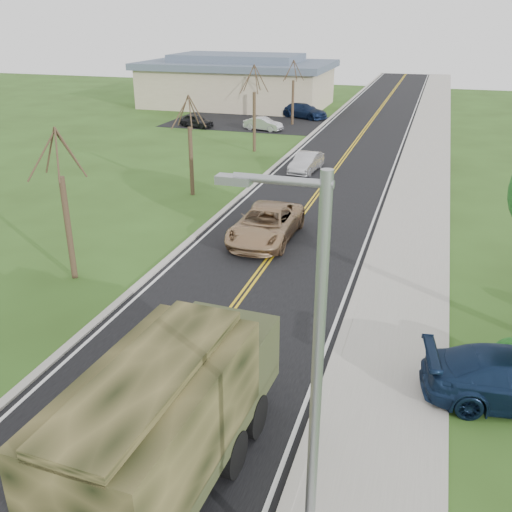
% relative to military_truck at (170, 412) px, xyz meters
% --- Properties ---
extents(ground, '(160.00, 160.00, 0.00)m').
position_rel_military_truck_xyz_m(ground, '(-1.59, -1.10, -2.05)').
color(ground, '#2B4517').
rests_on(ground, ground).
extents(road, '(8.00, 120.00, 0.01)m').
position_rel_military_truck_xyz_m(road, '(-1.59, 38.90, -2.05)').
color(road, black).
rests_on(road, ground).
extents(curb_right, '(0.30, 120.00, 0.12)m').
position_rel_military_truck_xyz_m(curb_right, '(2.56, 38.90, -1.99)').
color(curb_right, '#9E998E').
rests_on(curb_right, ground).
extents(sidewalk_right, '(3.20, 120.00, 0.10)m').
position_rel_military_truck_xyz_m(sidewalk_right, '(4.31, 38.90, -2.00)').
color(sidewalk_right, '#9E998E').
rests_on(sidewalk_right, ground).
extents(curb_left, '(0.30, 120.00, 0.10)m').
position_rel_military_truck_xyz_m(curb_left, '(-5.74, 38.90, -2.00)').
color(curb_left, '#9E998E').
rests_on(curb_left, ground).
extents(street_light, '(1.65, 0.22, 8.00)m').
position_rel_military_truck_xyz_m(street_light, '(3.31, -1.60, 2.38)').
color(street_light, gray).
rests_on(street_light, ground).
extents(bare_tree_a, '(1.93, 2.26, 6.08)m').
position_rel_military_truck_xyz_m(bare_tree_a, '(-8.59, 8.90, 0.57)').
color(bare_tree_a, '#38281C').
rests_on(bare_tree_a, ground).
extents(bare_tree_b, '(1.83, 2.14, 5.73)m').
position_rel_military_truck_xyz_m(bare_tree_b, '(-8.59, 20.90, 0.42)').
color(bare_tree_b, '#38281C').
rests_on(bare_tree_b, ground).
extents(bare_tree_c, '(2.04, 2.39, 6.42)m').
position_rel_military_truck_xyz_m(bare_tree_c, '(-8.59, 32.90, 0.72)').
color(bare_tree_c, '#38281C').
rests_on(bare_tree_c, ground).
extents(bare_tree_d, '(1.88, 2.20, 5.91)m').
position_rel_military_truck_xyz_m(bare_tree_d, '(-8.59, 44.90, 0.50)').
color(bare_tree_d, '#38281C').
rests_on(bare_tree_d, ground).
extents(commercial_building, '(25.50, 21.50, 5.65)m').
position_rel_military_truck_xyz_m(commercial_building, '(-17.57, 54.87, 0.63)').
color(commercial_building, tan).
rests_on(commercial_building, ground).
extents(military_truck, '(2.85, 7.30, 3.58)m').
position_rel_military_truck_xyz_m(military_truck, '(0.00, 0.00, 0.00)').
color(military_truck, black).
rests_on(military_truck, ground).
extents(suv_champagne, '(2.64, 5.66, 1.57)m').
position_rel_military_truck_xyz_m(suv_champagne, '(-2.39, 15.24, -1.27)').
color(suv_champagne, '#A4815D').
rests_on(suv_champagne, ground).
extents(sedan_silver, '(1.74, 4.03, 1.29)m').
position_rel_military_truck_xyz_m(sedan_silver, '(-3.37, 28.00, -1.41)').
color(sedan_silver, '#ABABB0').
rests_on(sedan_silver, ground).
extents(lot_car_dark, '(3.76, 2.44, 1.19)m').
position_rel_military_truck_xyz_m(lot_car_dark, '(-16.85, 40.90, -1.46)').
color(lot_car_dark, black).
rests_on(lot_car_dark, ground).
extents(lot_car_silver, '(3.74, 1.87, 1.18)m').
position_rel_military_truck_xyz_m(lot_car_silver, '(-10.40, 41.26, -1.46)').
color(lot_car_silver, silver).
rests_on(lot_car_silver, ground).
extents(lot_car_navy, '(5.54, 4.05, 1.49)m').
position_rel_military_truck_xyz_m(lot_car_navy, '(-8.37, 48.90, -1.31)').
color(lot_car_navy, '#0F1C39').
rests_on(lot_car_navy, ground).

